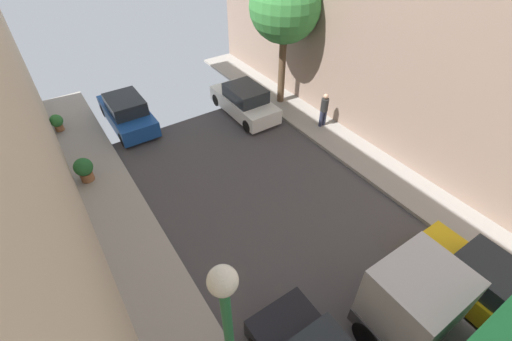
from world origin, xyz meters
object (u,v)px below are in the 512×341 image
(parked_car_left_3, at_px, (127,113))
(street_tree_1, at_px, (285,7))
(potted_plant_3, at_px, (84,169))
(potted_plant_4, at_px, (57,122))
(parked_car_right_1, at_px, (484,286))
(lamp_post, at_px, (229,337))
(parked_car_right_2, at_px, (245,101))
(pedestrian, at_px, (324,109))

(parked_car_left_3, relative_size, street_tree_1, 0.64)
(potted_plant_3, bearing_deg, potted_plant_4, 92.98)
(parked_car_right_1, height_order, potted_plant_3, parked_car_right_1)
(street_tree_1, bearing_deg, lamp_post, -131.04)
(parked_car_left_3, bearing_deg, lamp_post, -98.07)
(parked_car_right_2, xyz_separation_m, lamp_post, (-7.30, -11.10, 3.09))
(parked_car_left_3, relative_size, pedestrian, 2.44)
(potted_plant_3, distance_m, potted_plant_4, 4.51)
(parked_car_right_1, bearing_deg, potted_plant_4, 117.48)
(parked_car_right_1, bearing_deg, street_tree_1, 79.92)
(street_tree_1, bearing_deg, parked_car_right_2, 175.98)
(potted_plant_3, bearing_deg, street_tree_1, 4.47)
(potted_plant_4, bearing_deg, street_tree_1, -19.06)
(parked_car_right_1, distance_m, street_tree_1, 13.43)
(parked_car_right_2, xyz_separation_m, pedestrian, (2.45, -3.28, 0.35))
(parked_car_right_1, bearing_deg, lamp_post, 167.72)
(pedestrian, xyz_separation_m, potted_plant_3, (-10.66, 2.31, -0.35))
(potted_plant_3, distance_m, lamp_post, 10.63)
(lamp_post, bearing_deg, pedestrian, 38.72)
(pedestrian, xyz_separation_m, potted_plant_4, (-10.89, 6.81, -0.45))
(pedestrian, height_order, potted_plant_4, pedestrian)
(street_tree_1, distance_m, potted_plant_3, 11.30)
(parked_car_right_2, distance_m, lamp_post, 13.64)
(parked_car_left_3, height_order, pedestrian, pedestrian)
(parked_car_right_2, height_order, lamp_post, lamp_post)
(parked_car_left_3, xyz_separation_m, parked_car_right_1, (5.40, -14.99, 0.00))
(parked_car_right_2, height_order, potted_plant_4, parked_car_right_2)
(parked_car_right_1, bearing_deg, parked_car_right_2, 90.00)
(pedestrian, relative_size, potted_plant_4, 2.05)
(potted_plant_4, bearing_deg, pedestrian, -32.02)
(parked_car_left_3, distance_m, parked_car_right_2, 5.87)
(pedestrian, relative_size, potted_plant_3, 1.66)
(parked_car_right_2, bearing_deg, pedestrian, -53.23)
(parked_car_right_1, height_order, street_tree_1, street_tree_1)
(potted_plant_3, bearing_deg, parked_car_right_2, 6.76)
(pedestrian, distance_m, street_tree_1, 5.03)
(lamp_post, bearing_deg, street_tree_1, 48.96)
(parked_car_left_3, xyz_separation_m, pedestrian, (7.85, -5.58, 0.35))
(parked_car_right_1, distance_m, potted_plant_3, 14.31)
(parked_car_left_3, relative_size, potted_plant_3, 4.06)
(parked_car_right_2, height_order, potted_plant_3, parked_car_right_2)
(street_tree_1, bearing_deg, parked_car_left_3, 162.17)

